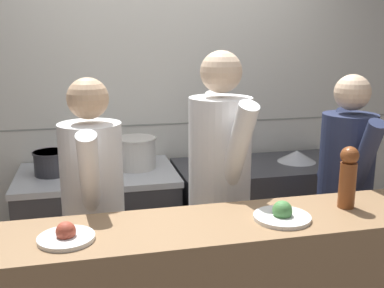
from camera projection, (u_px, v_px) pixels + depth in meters
wall_back_tiled at (165, 104)px, 3.50m from camera, size 8.00×0.06×2.60m
oven_range at (100, 233)px, 3.19m from camera, size 1.08×0.71×0.91m
prep_counter at (263, 219)px, 3.47m from camera, size 1.33×0.65×0.88m
stock_pot at (51, 162)px, 3.01m from camera, size 0.24×0.24×0.16m
sauce_pot at (135, 152)px, 3.17m from camera, size 0.30×0.30×0.22m
mixing_bowl_steel at (297, 156)px, 3.43m from camera, size 0.29×0.29×0.09m
plated_dish_main at (66, 236)px, 1.81m from camera, size 0.23×0.23×0.08m
plated_dish_appetiser at (282, 215)px, 2.02m from camera, size 0.26×0.26×0.09m
pepper_mill at (348, 176)px, 2.14m from camera, size 0.09×0.09×0.30m
chef_head_cook at (94, 211)px, 2.41m from camera, size 0.35×0.70×1.61m
chef_sous at (219, 187)px, 2.57m from camera, size 0.40×0.76×1.74m
chef_line at (344, 191)px, 2.76m from camera, size 0.36×0.70×1.60m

